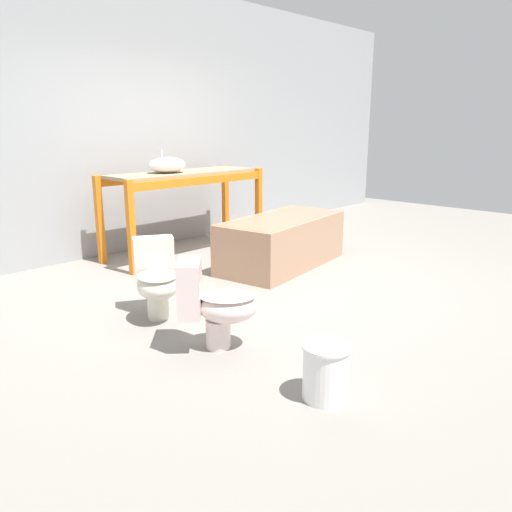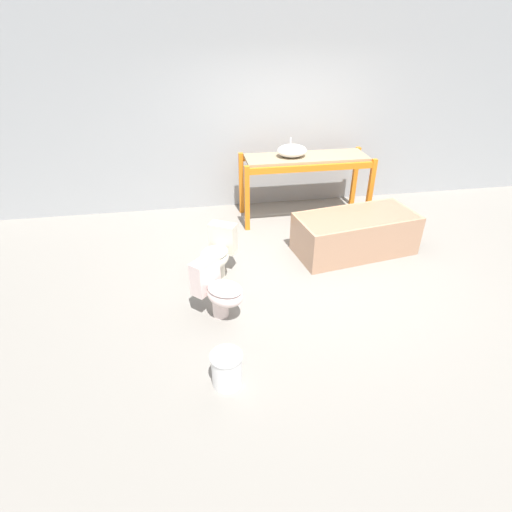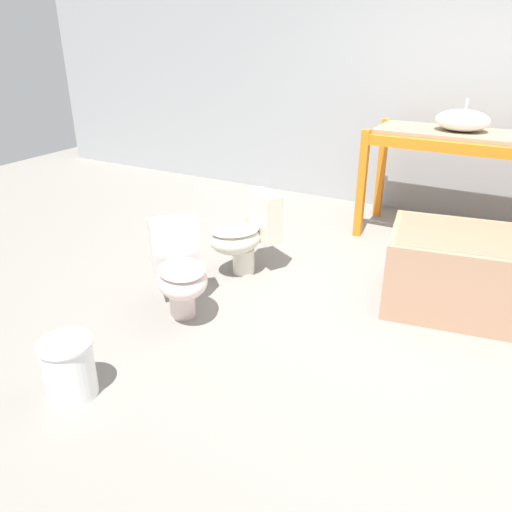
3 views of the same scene
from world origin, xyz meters
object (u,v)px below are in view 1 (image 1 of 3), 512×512
at_px(bathtub_main, 282,238).
at_px(bucket_white, 326,370).
at_px(sink_basin, 167,165).
at_px(toilet_far, 157,278).
at_px(toilet_near, 215,303).

height_order(bathtub_main, bucket_white, bathtub_main).
height_order(sink_basin, toilet_far, sink_basin).
height_order(toilet_near, toilet_far, same).
bearing_deg(toilet_far, toilet_near, -64.47).
height_order(sink_basin, toilet_near, sink_basin).
relative_size(bathtub_main, toilet_far, 2.66).
bearing_deg(bathtub_main, toilet_far, 179.66).
distance_m(toilet_far, bucket_white, 1.75).
relative_size(sink_basin, bucket_white, 1.35).
distance_m(bathtub_main, toilet_far, 1.91).
bearing_deg(sink_basin, bathtub_main, -63.18).
bearing_deg(sink_basin, toilet_far, -129.90).
distance_m(toilet_near, toilet_far, 0.77).
bearing_deg(bathtub_main, sink_basin, 107.63).
height_order(toilet_near, bucket_white, toilet_near).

